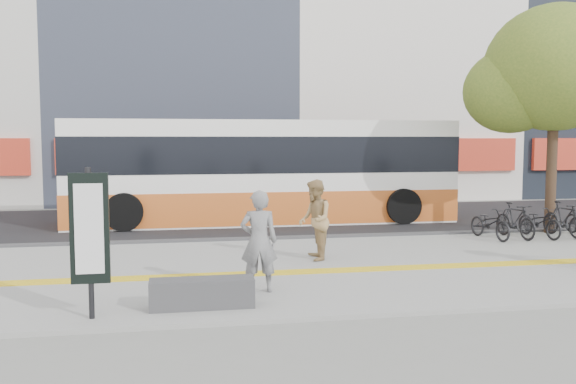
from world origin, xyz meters
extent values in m
plane|color=slate|center=(0.00, 0.00, 0.00)|extent=(120.00, 120.00, 0.00)
cube|color=slate|center=(0.00, 1.50, 0.04)|extent=(40.00, 7.00, 0.08)
cube|color=yellow|center=(0.00, 1.00, 0.09)|extent=(40.00, 0.45, 0.01)
cube|color=black|center=(0.00, 9.00, 0.03)|extent=(40.00, 8.00, 0.06)
cube|color=#363638|center=(0.00, 5.00, 0.07)|extent=(40.00, 0.25, 0.14)
cube|color=red|center=(2.00, 14.05, 2.00)|extent=(19.00, 0.50, 1.40)
cube|color=#363638|center=(-2.60, -1.20, 0.30)|extent=(1.60, 0.45, 0.45)
cylinder|color=black|center=(-4.20, -1.50, 1.18)|extent=(0.08, 0.08, 2.20)
cube|color=black|center=(-4.20, -1.50, 1.40)|extent=(0.55, 0.08, 1.60)
cube|color=white|center=(-4.20, -1.55, 1.40)|extent=(0.40, 0.02, 1.30)
cylinder|color=#322416|center=(7.20, 4.70, 1.68)|extent=(0.28, 0.28, 3.20)
ellipsoid|color=#456120|center=(7.20, 4.70, 4.60)|extent=(3.80, 3.80, 3.42)
ellipsoid|color=#456120|center=(6.20, 5.20, 4.00)|extent=(2.60, 2.60, 2.34)
ellipsoid|color=#456120|center=(7.50, 5.50, 5.40)|extent=(2.20, 2.20, 1.98)
cube|color=white|center=(-0.28, 8.50, 1.65)|extent=(11.93, 2.49, 3.18)
cube|color=#D06023|center=(-0.28, 8.50, 0.61)|extent=(11.95, 2.51, 0.99)
cube|color=black|center=(-0.28, 8.50, 2.20)|extent=(11.95, 2.51, 1.09)
cylinder|color=black|center=(-4.46, 7.26, 0.61)|extent=(1.09, 0.35, 1.09)
cylinder|color=black|center=(-4.46, 9.74, 0.61)|extent=(1.09, 0.35, 1.09)
cylinder|color=black|center=(3.90, 7.26, 0.61)|extent=(1.09, 0.35, 1.09)
cylinder|color=black|center=(3.90, 9.74, 0.61)|extent=(1.09, 0.35, 1.09)
imported|color=black|center=(5.04, 4.00, 0.50)|extent=(0.78, 1.66, 0.84)
imported|color=black|center=(5.74, 4.00, 0.55)|extent=(0.65, 1.60, 0.93)
imported|color=black|center=(6.45, 4.00, 0.50)|extent=(0.78, 1.66, 0.84)
imported|color=black|center=(7.15, 4.00, 0.55)|extent=(0.65, 1.60, 0.93)
imported|color=black|center=(-1.60, -0.37, 0.95)|extent=(0.67, 0.47, 1.74)
imported|color=#A68656|center=(-0.06, 2.14, 0.95)|extent=(0.72, 0.89, 1.73)
camera|label=1|loc=(-2.95, -10.57, 2.69)|focal=38.22mm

